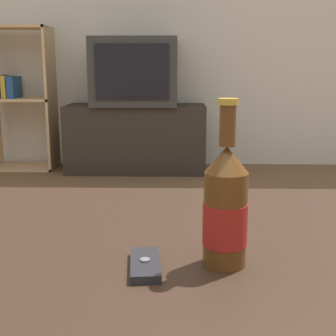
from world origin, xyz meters
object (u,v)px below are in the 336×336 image
at_px(tv_stand, 136,138).
at_px(beer_bottle, 225,208).
at_px(bookshelf, 18,97).
at_px(television, 135,72).
at_px(cell_phone, 145,265).

height_order(tv_stand, beer_bottle, beer_bottle).
xyz_separation_m(bookshelf, beer_bottle, (1.32, -2.87, 0.00)).
height_order(television, beer_bottle, television).
distance_m(television, bookshelf, 0.94).
xyz_separation_m(television, beer_bottle, (0.40, -2.80, -0.18)).
bearing_deg(tv_stand, television, -90.00).
bearing_deg(bookshelf, cell_phone, -67.69).
xyz_separation_m(tv_stand, television, (0.00, -0.00, 0.50)).
height_order(bookshelf, beer_bottle, bookshelf).
relative_size(tv_stand, television, 1.68).
xyz_separation_m(beer_bottle, cell_phone, (-0.13, -0.02, -0.09)).
distance_m(television, beer_bottle, 2.84).
height_order(tv_stand, television, television).
bearing_deg(bookshelf, tv_stand, -4.14).
bearing_deg(cell_phone, beer_bottle, 3.49).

